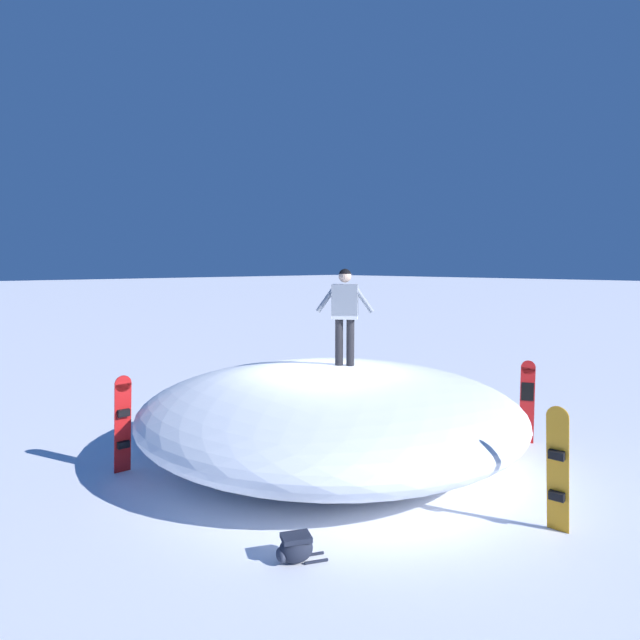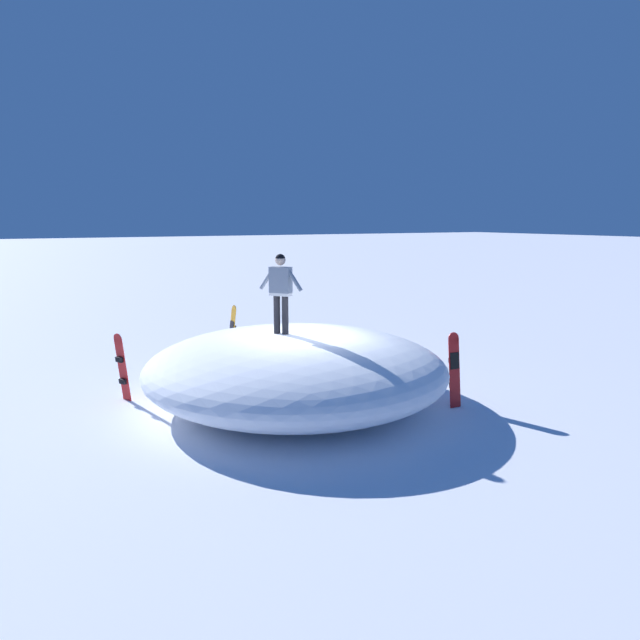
{
  "view_description": "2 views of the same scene",
  "coord_description": "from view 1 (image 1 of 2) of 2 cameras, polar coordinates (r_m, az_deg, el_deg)",
  "views": [
    {
      "loc": [
        6.55,
        6.91,
        3.39
      ],
      "look_at": [
        0.07,
        0.08,
        2.45
      ],
      "focal_mm": 31.24,
      "sensor_mm": 36.0,
      "label": 1
    },
    {
      "loc": [
        -5.15,
        -10.43,
        4.04
      ],
      "look_at": [
        0.26,
        -0.28,
        1.92
      ],
      "focal_mm": 30.86,
      "sensor_mm": 36.0,
      "label": 2
    }
  ],
  "objects": [
    {
      "name": "snowboard_tertiary_upright",
      "position": [
        7.77,
        23.15,
        -13.74
      ],
      "size": [
        0.26,
        0.29,
        1.67
      ],
      "color": "orange",
      "rests_on": "ground"
    },
    {
      "name": "snow_mound",
      "position": [
        9.86,
        1.08,
        -9.47
      ],
      "size": [
        9.04,
        9.09,
        1.61
      ],
      "primitive_type": "ellipsoid",
      "rotation": [
        0.0,
        0.0,
        0.57
      ],
      "color": "white",
      "rests_on": "ground"
    },
    {
      "name": "ground",
      "position": [
        10.11,
        -0.03,
        -13.87
      ],
      "size": [
        240.0,
        240.0,
        0.0
      ],
      "primitive_type": "plane",
      "color": "white"
    },
    {
      "name": "snowboarder_standing",
      "position": [
        9.76,
        2.56,
        1.26
      ],
      "size": [
        0.7,
        0.86,
        1.7
      ],
      "color": "black",
      "rests_on": "snow_mound"
    },
    {
      "name": "backpack_near",
      "position": [
        6.86,
        -2.56,
        -22.32
      ],
      "size": [
        0.62,
        0.47,
        0.33
      ],
      "color": "#1E2333",
      "rests_on": "ground"
    },
    {
      "name": "snowboard_primary_upright",
      "position": [
        11.43,
        20.46,
        -7.7
      ],
      "size": [
        0.28,
        0.32,
        1.57
      ],
      "color": "red",
      "rests_on": "ground"
    },
    {
      "name": "backpack_far",
      "position": [
        10.6,
        17.81,
        -12.12
      ],
      "size": [
        0.51,
        0.34,
        0.38
      ],
      "color": "maroon",
      "rests_on": "ground"
    },
    {
      "name": "snowboard_secondary_upright",
      "position": [
        9.66,
        -19.53,
        -9.9
      ],
      "size": [
        0.28,
        0.23,
        1.64
      ],
      "color": "red",
      "rests_on": "ground"
    }
  ]
}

